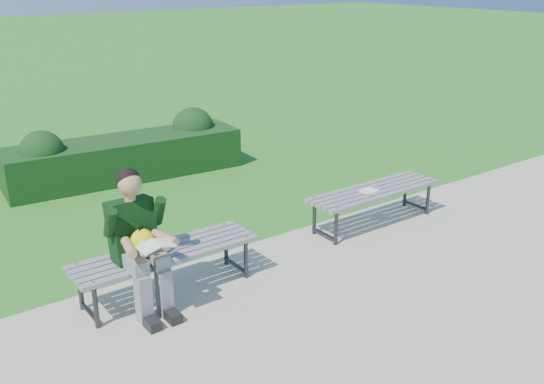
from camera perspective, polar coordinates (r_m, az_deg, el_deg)
ground at (r=7.06m, az=-0.73°, el=-4.62°), size 80.00×80.00×0.00m
walkway at (r=5.87m, az=9.38°, el=-10.25°), size 30.00×3.50×0.02m
hedge at (r=9.39m, az=-13.51°, el=3.56°), size 3.55×1.14×0.91m
bench_left at (r=5.85m, az=-9.94°, el=-5.92°), size 1.80×0.50×0.46m
bench_right at (r=7.43m, az=9.60°, el=-0.13°), size 1.80×0.50×0.46m
seated_boy at (r=5.54m, az=-12.47°, el=-4.24°), size 0.56×0.76×1.31m
paper_sheet at (r=7.35m, az=9.08°, el=0.14°), size 0.23×0.17×0.01m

